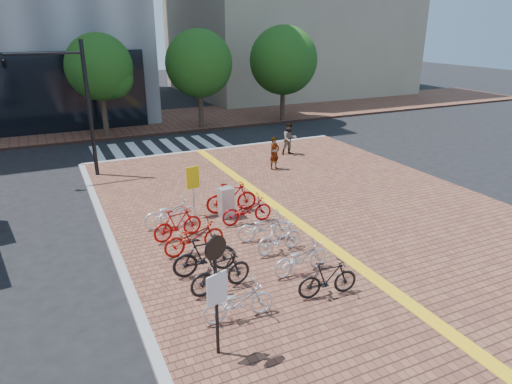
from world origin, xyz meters
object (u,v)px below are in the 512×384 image
bike_2 (205,255)px  pedestrian_b (289,139)px  bike_0 (238,302)px  bike_3 (194,237)px  bike_4 (178,224)px  bike_5 (170,213)px  bike_8 (280,238)px  yellow_sign (193,182)px  bike_10 (247,210)px  notice_sign (216,282)px  bike_6 (328,279)px  utility_box (226,203)px  bike_1 (221,272)px  pedestrian_a (274,153)px  bike_7 (301,258)px  bike_11 (231,197)px  traffic_light_pole (52,86)px  bike_9 (265,227)px

bike_2 → pedestrian_b: size_ratio=1.09×
bike_0 → bike_3: (0.11, 3.55, 0.05)m
bike_4 → bike_5: size_ratio=0.92×
bike_8 → yellow_sign: 4.07m
bike_3 → yellow_sign: yellow_sign is taller
bike_10 → notice_sign: (-3.22, -5.75, 1.22)m
pedestrian_b → bike_6: bearing=-111.1°
bike_3 → utility_box: utility_box is taller
bike_4 → bike_10: bike_4 is taller
bike_1 → bike_2: 0.98m
pedestrian_a → notice_sign: notice_sign is taller
bike_1 → bike_5: 4.37m
bike_8 → yellow_sign: bearing=13.5°
bike_1 → bike_10: bearing=-41.5°
bike_7 → utility_box: 4.44m
bike_7 → bike_11: size_ratio=0.92×
bike_0 → yellow_sign: yellow_sign is taller
bike_8 → bike_1: bearing=110.3°
bike_2 → bike_8: bearing=-83.3°
bike_4 → notice_sign: 5.76m
bike_4 → bike_2: bearing=170.6°
pedestrian_b → utility_box: bearing=-129.9°
bike_6 → notice_sign: notice_sign is taller
bike_1 → traffic_light_pole: (-2.93, 11.29, 3.48)m
bike_9 → pedestrian_a: 7.49m
bike_9 → pedestrian_a: (3.72, 6.50, 0.30)m
bike_0 → bike_2: 2.26m
traffic_light_pole → bike_6: bearing=-67.5°
bike_0 → bike_4: bearing=4.3°
bike_7 → pedestrian_b: size_ratio=1.05×
bike_6 → pedestrian_a: size_ratio=1.04×
bike_6 → bike_9: size_ratio=0.91×
bike_4 → bike_5: bearing=-12.8°
pedestrian_b → notice_sign: (-8.77, -12.78, 0.88)m
bike_1 → bike_4: bearing=-6.2°
bike_8 → bike_11: bike_11 is taller
bike_3 → bike_6: (2.26, -3.61, -0.02)m
bike_5 → bike_9: (2.36, -2.27, -0.02)m
bike_4 → pedestrian_b: bearing=-58.8°
yellow_sign → bike_5: bearing=-150.8°
bike_11 → yellow_sign: (-1.30, 0.27, 0.69)m
bike_4 → pedestrian_b: 10.76m
bike_10 → pedestrian_a: pedestrian_a is taller
bike_5 → traffic_light_pole: size_ratio=0.31×
bike_2 → pedestrian_a: (6.06, 7.63, 0.22)m
bike_5 → bike_10: bike_5 is taller
bike_3 → notice_sign: notice_sign is taller
bike_6 → yellow_sign: (-1.40, 6.27, 0.77)m
notice_sign → bike_3: bearing=78.0°
bike_11 → pedestrian_a: 5.46m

